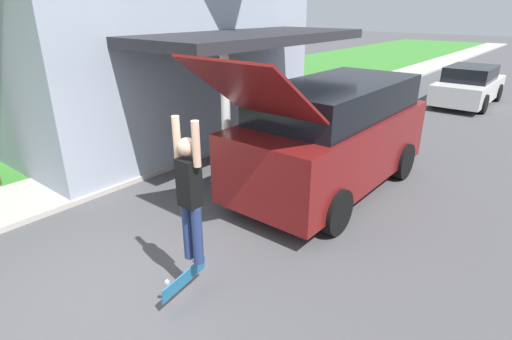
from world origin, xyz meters
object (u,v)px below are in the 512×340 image
object	(u,v)px
skateboarder	(190,192)
skateboard	(184,278)
suv_parked	(333,135)
car_down_street	(469,86)

from	to	relation	value
skateboarder	skateboard	distance (m)	1.18
suv_parked	skateboarder	size ratio (longest dim) A/B	3.03
skateboarder	skateboard	bearing A→B (deg)	-107.66
suv_parked	car_down_street	world-z (taller)	suv_parked
skateboarder	skateboard	world-z (taller)	skateboarder
suv_parked	skateboarder	xyz separation A→B (m)	(0.30, -4.00, 0.31)
suv_parked	car_down_street	distance (m)	10.23
suv_parked	car_down_street	bearing A→B (deg)	88.87
skateboard	car_down_street	bearing A→B (deg)	90.20
car_down_street	skateboarder	distance (m)	14.23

